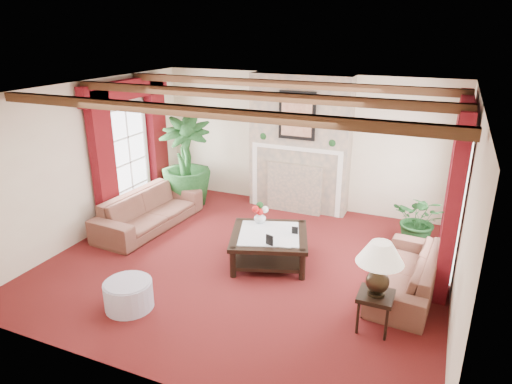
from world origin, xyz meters
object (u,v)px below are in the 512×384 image
at_px(sofa_right, 408,266).
at_px(potted_palm, 187,181).
at_px(sofa_left, 149,205).
at_px(coffee_table, 269,248).
at_px(ottoman, 129,295).
at_px(side_table, 374,311).

relative_size(sofa_right, potted_palm, 0.96).
xyz_separation_m(sofa_left, sofa_right, (4.65, -0.38, -0.05)).
relative_size(coffee_table, ottoman, 1.84).
bearing_deg(sofa_right, potted_palm, -105.61).
bearing_deg(ottoman, side_table, 14.87).
xyz_separation_m(coffee_table, ottoman, (-1.25, -1.91, -0.05)).
height_order(sofa_right, side_table, sofa_right).
xyz_separation_m(sofa_right, ottoman, (-3.35, -1.90, -0.20)).
relative_size(sofa_left, ottoman, 3.56).
relative_size(sofa_right, coffee_table, 1.70).
xyz_separation_m(coffee_table, side_table, (1.83, -1.09, 0.01)).
bearing_deg(potted_palm, coffee_table, -33.39).
relative_size(potted_palm, ottoman, 3.27).
distance_m(sofa_right, ottoman, 3.86).
height_order(sofa_left, potted_palm, potted_palm).
xyz_separation_m(potted_palm, coffee_table, (2.50, -1.65, -0.28)).
bearing_deg(potted_palm, sofa_right, -19.81).
xyz_separation_m(sofa_right, side_table, (-0.27, -1.09, -0.14)).
height_order(side_table, ottoman, side_table).
bearing_deg(sofa_right, ottoman, -56.22).
distance_m(coffee_table, ottoman, 2.29).
distance_m(coffee_table, side_table, 2.13).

